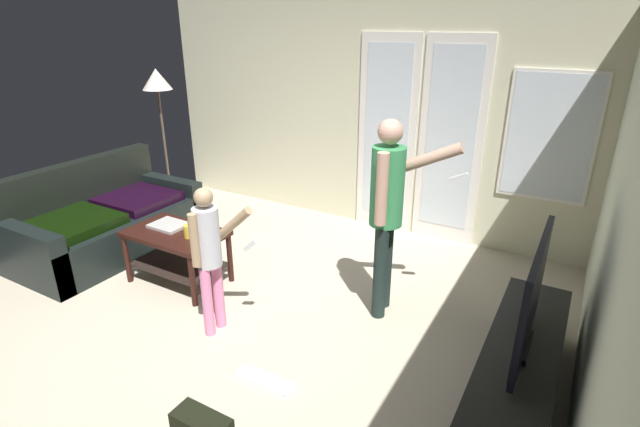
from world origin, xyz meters
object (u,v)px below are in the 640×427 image
object	(u,v)px
loose_keyboard	(265,380)
tv_remote_black	(202,230)
person_child	(209,249)
floor_lamp	(158,88)
laptop_closed	(169,225)
flat_screen_tv	(532,298)
tv_stand	(517,375)
cup_near_edge	(189,231)
coffee_table	(177,246)
cup_by_laptop	(209,232)
person_adult	(388,202)
leather_couch	(106,223)

from	to	relation	value
loose_keyboard	tv_remote_black	xyz separation A→B (m)	(-1.28, 0.84, 0.51)
person_child	floor_lamp	size ratio (longest dim) A/B	0.68
loose_keyboard	laptop_closed	bearing A→B (deg)	154.87
flat_screen_tv	tv_remote_black	xyz separation A→B (m)	(-2.77, 0.17, -0.24)
tv_stand	cup_near_edge	bearing A→B (deg)	179.68
coffee_table	loose_keyboard	world-z (taller)	coffee_table
cup_by_laptop	tv_stand	bearing A→B (deg)	-2.24
floor_lamp	laptop_closed	xyz separation A→B (m)	(1.36, -1.28, -1.00)
cup_by_laptop	cup_near_edge	bearing A→B (deg)	-149.42
loose_keyboard	tv_remote_black	world-z (taller)	tv_remote_black
flat_screen_tv	person_adult	xyz separation A→B (m)	(-1.14, 0.53, 0.21)
leather_couch	loose_keyboard	xyz separation A→B (m)	(2.64, -0.82, -0.29)
leather_couch	tv_stand	size ratio (longest dim) A/B	1.02
tv_stand	cup_near_edge	size ratio (longest dim) A/B	15.78
person_child	loose_keyboard	world-z (taller)	person_child
leather_couch	cup_near_edge	size ratio (longest dim) A/B	16.17
loose_keyboard	cup_by_laptop	world-z (taller)	cup_by_laptop
floor_lamp	cup_near_edge	size ratio (longest dim) A/B	15.42
tv_stand	cup_by_laptop	distance (m)	2.65
floor_lamp	cup_by_laptop	size ratio (longest dim) A/B	18.39
person_child	tv_stand	bearing A→B (deg)	9.84
leather_couch	tv_stand	xyz separation A→B (m)	(4.13, -0.16, -0.10)
laptop_closed	tv_remote_black	distance (m)	0.35
leather_couch	flat_screen_tv	size ratio (longest dim) A/B	1.89
laptop_closed	leather_couch	bearing A→B (deg)	177.61
leather_couch	person_child	bearing A→B (deg)	-15.17
laptop_closed	cup_by_laptop	world-z (taller)	cup_by_laptop
leather_couch	person_child	world-z (taller)	person_child
cup_near_edge	floor_lamp	bearing A→B (deg)	141.16
cup_by_laptop	person_child	bearing A→B (deg)	-46.20
tv_remote_black	cup_by_laptop	bearing A→B (deg)	9.70
cup_near_edge	cup_by_laptop	xyz separation A→B (m)	(0.15, 0.09, -0.01)
coffee_table	person_adult	size ratio (longest dim) A/B	0.55
floor_lamp	cup_near_edge	distance (m)	2.37
flat_screen_tv	cup_by_laptop	xyz separation A→B (m)	(-2.62, 0.10, -0.21)
leather_couch	tv_stand	bearing A→B (deg)	-2.17
coffee_table	tv_stand	size ratio (longest dim) A/B	0.50
cup_near_edge	flat_screen_tv	bearing A→B (deg)	-0.24
person_child	person_adult	bearing A→B (deg)	41.57
floor_lamp	leather_couch	bearing A→B (deg)	-74.68
person_adult	coffee_table	bearing A→B (deg)	-164.91
person_child	cup_by_laptop	bearing A→B (deg)	133.80
loose_keyboard	cup_near_edge	size ratio (longest dim) A/B	3.92
loose_keyboard	laptop_closed	xyz separation A→B (m)	(-1.61, 0.76, 0.51)
leather_couch	coffee_table	world-z (taller)	leather_couch
tv_remote_black	cup_near_edge	bearing A→B (deg)	-56.22
tv_stand	loose_keyboard	xyz separation A→B (m)	(-1.49, -0.66, -0.19)
cup_near_edge	coffee_table	bearing A→B (deg)	172.81
person_adult	cup_by_laptop	size ratio (longest dim) A/B	17.04
person_child	laptop_closed	distance (m)	1.07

